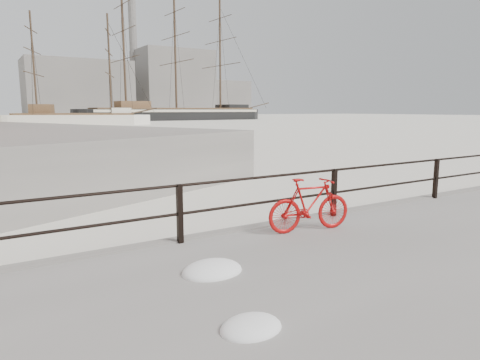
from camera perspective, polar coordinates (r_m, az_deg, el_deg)
ground at (r=12.08m, az=23.79°, el=-3.72°), size 400.00×400.00×0.00m
guardrail at (r=11.85m, az=24.65°, el=0.17°), size 28.00×0.10×1.00m
bicycle at (r=7.94m, az=9.28°, el=-3.25°), size 1.67×0.54×1.00m
barque_black at (r=108.29m, az=-8.42°, el=7.90°), size 57.16×21.13×32.13m
schooner_mid at (r=79.68m, az=-21.04°, el=6.89°), size 29.18×20.62×19.52m
industrial_west at (r=149.71m, az=-20.75°, el=11.22°), size 32.00×18.00×18.00m
industrial_mid at (r=165.11m, az=-8.90°, el=12.52°), size 26.00×20.00×24.00m
industrial_east at (r=179.57m, az=-2.62°, el=10.76°), size 20.00×16.00×14.00m
smokestack at (r=166.06m, az=-13.99°, el=15.81°), size 2.80×2.80×44.00m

